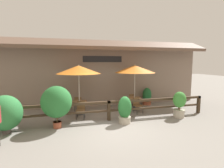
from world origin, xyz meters
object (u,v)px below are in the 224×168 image
at_px(chair_near_wallside, 78,103).
at_px(dining_table_middle, 134,100).
at_px(potted_plant_small_flowering, 5,113).
at_px(potted_plant_tall_tropical, 179,103).
at_px(chair_middle_streetside, 137,105).
at_px(potted_plant_broad_leaf, 125,110).
at_px(potted_plant_corner_fern, 147,97).
at_px(patio_umbrella_middle, 135,69).
at_px(dining_table_near, 79,104).
at_px(chair_middle_wallside, 131,100).
at_px(chair_near_streetside, 81,109).
at_px(patio_umbrella_near, 79,70).
at_px(potted_plant_entrance_palm, 57,102).

relative_size(chair_near_wallside, dining_table_middle, 1.05).
xyz_separation_m(potted_plant_small_flowering, potted_plant_tall_tropical, (7.89, 0.08, -0.10)).
distance_m(chair_middle_streetside, potted_plant_broad_leaf, 1.88).
bearing_deg(dining_table_middle, potted_plant_small_flowering, -162.23).
bearing_deg(chair_near_wallside, potted_plant_corner_fern, -160.13).
xyz_separation_m(patio_umbrella_middle, potted_plant_broad_leaf, (-1.31, -2.07, -1.80)).
height_order(dining_table_near, chair_middle_wallside, chair_middle_wallside).
relative_size(chair_near_wallside, chair_middle_wallside, 1.00).
xyz_separation_m(chair_near_streetside, potted_plant_tall_tropical, (4.88, -1.10, 0.25)).
distance_m(dining_table_near, chair_middle_wallside, 3.36).
relative_size(chair_middle_wallside, potted_plant_corner_fern, 0.75).
xyz_separation_m(potted_plant_small_flowering, potted_plant_broad_leaf, (4.90, -0.08, -0.20)).
xyz_separation_m(dining_table_near, chair_middle_streetside, (3.14, -0.53, -0.11)).
xyz_separation_m(chair_near_wallside, potted_plant_small_flowering, (-2.97, -2.56, 0.35)).
height_order(chair_middle_streetside, potted_plant_broad_leaf, potted_plant_broad_leaf).
distance_m(chair_near_wallside, potted_plant_corner_fern, 4.55).
relative_size(patio_umbrella_near, potted_plant_small_flowering, 1.75).
xyz_separation_m(chair_middle_wallside, potted_plant_small_flowering, (-6.25, -2.64, 0.35)).
bearing_deg(chair_middle_wallside, potted_plant_tall_tropical, 119.65).
relative_size(chair_near_wallside, patio_umbrella_middle, 0.32).
bearing_deg(chair_middle_wallside, potted_plant_small_flowering, 20.06).
relative_size(chair_near_streetside, potted_plant_broad_leaf, 0.67).
distance_m(chair_near_streetside, potted_plant_small_flowering, 3.24).
relative_size(patio_umbrella_middle, potted_plant_tall_tropical, 2.02).
distance_m(patio_umbrella_near, potted_plant_tall_tropical, 5.48).
height_order(chair_middle_streetside, potted_plant_corner_fern, potted_plant_corner_fern).
bearing_deg(chair_near_streetside, potted_plant_broad_leaf, -20.89).
xyz_separation_m(potted_plant_small_flowering, potted_plant_corner_fern, (7.50, 3.00, -0.28)).
relative_size(chair_near_wallside, potted_plant_broad_leaf, 0.67).
bearing_deg(potted_plant_broad_leaf, potted_plant_corner_fern, 49.80).
distance_m(dining_table_near, potted_plant_small_flowering, 3.53).
bearing_deg(dining_table_near, patio_umbrella_near, -63.43).
xyz_separation_m(dining_table_middle, potted_plant_entrance_palm, (-4.29, -1.88, 0.54)).
relative_size(dining_table_near, potted_plant_corner_fern, 0.71).
distance_m(chair_middle_streetside, potted_plant_small_flowering, 6.28).
relative_size(patio_umbrella_middle, chair_middle_streetside, 3.17).
bearing_deg(chair_near_wallside, potted_plant_broad_leaf, 140.56).
relative_size(dining_table_middle, potted_plant_corner_fern, 0.71).
distance_m(potted_plant_small_flowering, potted_plant_corner_fern, 8.08).
bearing_deg(patio_umbrella_middle, potted_plant_broad_leaf, -122.28).
distance_m(chair_near_wallside, chair_middle_wallside, 3.28).
xyz_separation_m(chair_near_streetside, chair_near_wallside, (-0.03, 1.38, 0.00)).
bearing_deg(chair_near_streetside, chair_middle_wallside, 36.81).
height_order(dining_table_near, potted_plant_tall_tropical, potted_plant_tall_tropical).
bearing_deg(chair_near_streetside, patio_umbrella_middle, 26.75).
bearing_deg(dining_table_middle, chair_near_streetside, -165.78).
xyz_separation_m(patio_umbrella_near, chair_near_wallside, (-0.01, 0.69, -1.95)).
bearing_deg(chair_middle_streetside, chair_near_streetside, 172.22).
distance_m(dining_table_near, patio_umbrella_middle, 3.71).
xyz_separation_m(chair_near_wallside, potted_plant_entrance_palm, (-1.05, -2.46, 0.64)).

